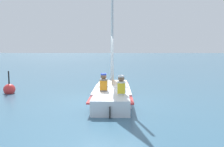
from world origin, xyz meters
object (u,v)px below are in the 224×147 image
(sailboat_main, at_px, (112,84))
(sailor_crew, at_px, (121,91))
(sailor_helm, at_px, (104,88))
(buoy_marker, at_px, (9,89))

(sailboat_main, height_order, sailor_crew, sailboat_main)
(sailor_helm, relative_size, sailor_crew, 1.00)
(sailboat_main, distance_m, sailor_helm, 0.61)
(sailor_helm, xyz_separation_m, buoy_marker, (-4.56, 1.91, -0.44))
(sailboat_main, xyz_separation_m, buoy_marker, (-4.85, 1.37, -0.50))
(sailboat_main, distance_m, buoy_marker, 5.07)
(sailor_crew, bearing_deg, sailboat_main, 17.27)
(sailor_crew, height_order, buoy_marker, sailor_crew)
(sailor_helm, bearing_deg, sailor_crew, -132.38)
(sailboat_main, xyz_separation_m, sailor_helm, (-0.29, -0.53, -0.06))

